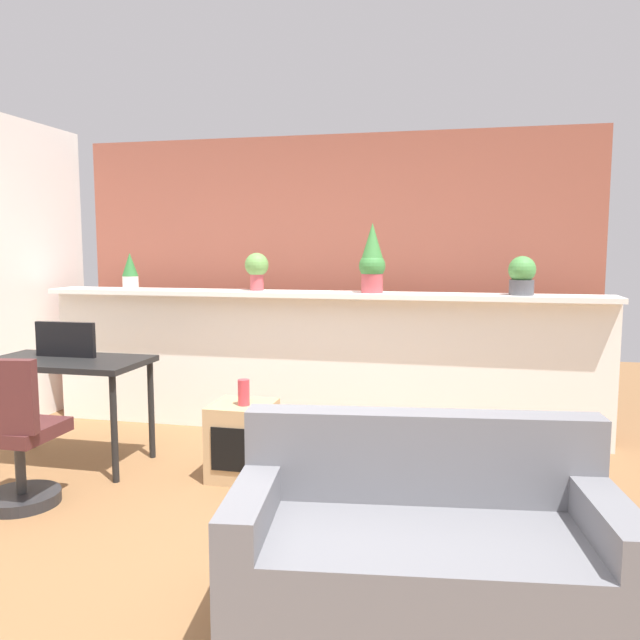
% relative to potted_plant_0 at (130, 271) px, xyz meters
% --- Properties ---
extents(ground_plane, '(12.00, 12.00, 0.00)m').
position_rel_potted_plant_0_xyz_m(ground_plane, '(1.64, -1.99, -1.32)').
color(ground_plane, brown).
extents(divider_wall, '(4.60, 0.16, 1.13)m').
position_rel_potted_plant_0_xyz_m(divider_wall, '(1.64, 0.01, -0.76)').
color(divider_wall, white).
rests_on(divider_wall, ground).
extents(plant_shelf, '(4.60, 0.36, 0.04)m').
position_rel_potted_plant_0_xyz_m(plant_shelf, '(1.64, -0.03, -0.18)').
color(plant_shelf, white).
rests_on(plant_shelf, divider_wall).
extents(brick_wall_behind, '(4.60, 0.10, 2.50)m').
position_rel_potted_plant_0_xyz_m(brick_wall_behind, '(1.64, 0.61, -0.07)').
color(brick_wall_behind, '#9E5442').
rests_on(brick_wall_behind, ground).
extents(potted_plant_0, '(0.14, 0.14, 0.31)m').
position_rel_potted_plant_0_xyz_m(potted_plant_0, '(0.00, 0.00, 0.00)').
color(potted_plant_0, silver).
rests_on(potted_plant_0, plant_shelf).
extents(potted_plant_1, '(0.20, 0.20, 0.31)m').
position_rel_potted_plant_0_xyz_m(potted_plant_1, '(1.14, 0.01, 0.03)').
color(potted_plant_1, '#B7474C').
rests_on(potted_plant_1, plant_shelf).
extents(potted_plant_2, '(0.21, 0.21, 0.55)m').
position_rel_potted_plant_0_xyz_m(potted_plant_2, '(2.11, -0.04, 0.11)').
color(potted_plant_2, '#B7474C').
rests_on(potted_plant_2, plant_shelf).
extents(potted_plant_3, '(0.20, 0.20, 0.29)m').
position_rel_potted_plant_0_xyz_m(potted_plant_3, '(3.23, -0.03, -0.01)').
color(potted_plant_3, '#4C4C51').
rests_on(potted_plant_3, plant_shelf).
extents(desk, '(1.10, 0.60, 0.75)m').
position_rel_potted_plant_0_xyz_m(desk, '(0.13, -1.14, -0.66)').
color(desk, black).
rests_on(desk, ground).
extents(tv_monitor, '(0.46, 0.04, 0.25)m').
position_rel_potted_plant_0_xyz_m(tv_monitor, '(0.07, -1.06, -0.45)').
color(tv_monitor, black).
rests_on(tv_monitor, desk).
extents(office_chair, '(0.47, 0.48, 0.91)m').
position_rel_potted_plant_0_xyz_m(office_chair, '(0.28, -1.89, -0.93)').
color(office_chair, '#262628').
rests_on(office_chair, ground).
extents(side_cube_shelf, '(0.40, 0.41, 0.50)m').
position_rel_potted_plant_0_xyz_m(side_cube_shelf, '(1.41, -1.12, -1.07)').
color(side_cube_shelf, tan).
rests_on(side_cube_shelf, ground).
extents(vase_on_shelf, '(0.08, 0.08, 0.17)m').
position_rel_potted_plant_0_xyz_m(vase_on_shelf, '(1.43, -1.15, -0.74)').
color(vase_on_shelf, '#CC3D47').
rests_on(vase_on_shelf, side_cube_shelf).
extents(couch, '(1.64, 0.95, 0.80)m').
position_rel_potted_plant_0_xyz_m(couch, '(2.67, -2.46, -1.04)').
color(couch, slate).
rests_on(couch, ground).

